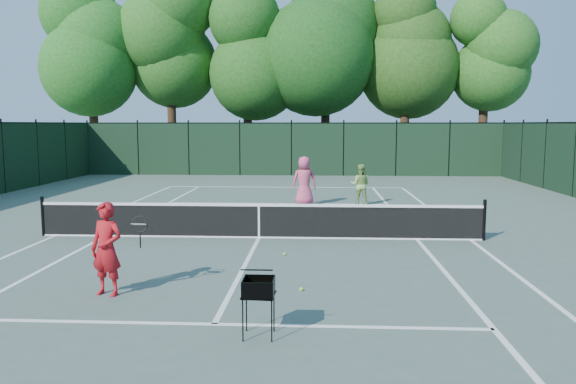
{
  "coord_description": "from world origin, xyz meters",
  "views": [
    {
      "loc": [
        1.53,
        -14.41,
        2.98
      ],
      "look_at": [
        0.71,
        1.0,
        1.1
      ],
      "focal_mm": 35.0,
      "sensor_mm": 36.0,
      "label": 1
    }
  ],
  "objects_px": {
    "loose_ball_near_cart": "(301,289)",
    "loose_ball_midcourt": "(284,254)",
    "player_green": "(360,185)",
    "player_pink": "(304,181)",
    "ball_hopper": "(259,288)",
    "coach": "(107,249)"
  },
  "relations": [
    {
      "from": "coach",
      "to": "loose_ball_midcourt",
      "type": "xyz_separation_m",
      "value": [
        2.91,
        3.13,
        -0.79
      ]
    },
    {
      "from": "ball_hopper",
      "to": "coach",
      "type": "bearing_deg",
      "value": 153.23
    },
    {
      "from": "player_pink",
      "to": "ball_hopper",
      "type": "relative_size",
      "value": 2.16
    },
    {
      "from": "loose_ball_near_cart",
      "to": "loose_ball_midcourt",
      "type": "height_order",
      "value": "same"
    },
    {
      "from": "ball_hopper",
      "to": "player_green",
      "type": "bearing_deg",
      "value": 85.1
    },
    {
      "from": "coach",
      "to": "loose_ball_near_cart",
      "type": "bearing_deg",
      "value": 22.9
    },
    {
      "from": "coach",
      "to": "loose_ball_midcourt",
      "type": "distance_m",
      "value": 4.34
    },
    {
      "from": "ball_hopper",
      "to": "loose_ball_near_cart",
      "type": "height_order",
      "value": "ball_hopper"
    },
    {
      "from": "ball_hopper",
      "to": "loose_ball_midcourt",
      "type": "height_order",
      "value": "ball_hopper"
    },
    {
      "from": "player_pink",
      "to": "coach",
      "type": "bearing_deg",
      "value": 65.7
    },
    {
      "from": "coach",
      "to": "loose_ball_near_cart",
      "type": "relative_size",
      "value": 24.12
    },
    {
      "from": "loose_ball_near_cart",
      "to": "loose_ball_midcourt",
      "type": "distance_m",
      "value": 2.77
    },
    {
      "from": "player_pink",
      "to": "loose_ball_midcourt",
      "type": "distance_m",
      "value": 7.91
    },
    {
      "from": "loose_ball_near_cart",
      "to": "coach",
      "type": "bearing_deg",
      "value": -173.19
    },
    {
      "from": "player_green",
      "to": "loose_ball_midcourt",
      "type": "distance_m",
      "value": 8.41
    },
    {
      "from": "loose_ball_near_cart",
      "to": "ball_hopper",
      "type": "bearing_deg",
      "value": -103.68
    },
    {
      "from": "player_green",
      "to": "loose_ball_near_cart",
      "type": "xyz_separation_m",
      "value": [
        -1.84,
        -10.78,
        -0.72
      ]
    },
    {
      "from": "coach",
      "to": "ball_hopper",
      "type": "relative_size",
      "value": 1.96
    },
    {
      "from": "ball_hopper",
      "to": "loose_ball_midcourt",
      "type": "distance_m",
      "value": 4.96
    },
    {
      "from": "player_pink",
      "to": "loose_ball_midcourt",
      "type": "xyz_separation_m",
      "value": [
        -0.26,
        -7.86,
        -0.87
      ]
    },
    {
      "from": "ball_hopper",
      "to": "loose_ball_near_cart",
      "type": "bearing_deg",
      "value": 81.8
    },
    {
      "from": "player_pink",
      "to": "loose_ball_near_cart",
      "type": "height_order",
      "value": "player_pink"
    }
  ]
}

